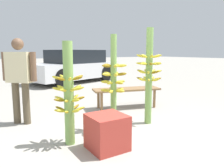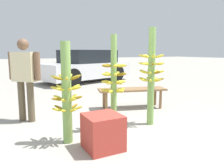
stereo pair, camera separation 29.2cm
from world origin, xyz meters
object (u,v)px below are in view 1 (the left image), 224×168
Objects in this scene: banana_stalk_center at (114,82)px; banana_stalk_right at (149,74)px; banana_stalk_left at (69,94)px; market_bench at (127,91)px; produce_crate at (107,132)px; vendor_person at (19,74)px; parked_car at (74,66)px.

banana_stalk_center is 0.92× the size of banana_stalk_right.
banana_stalk_left is 2.25m from market_bench.
market_bench is at bearing 47.28° from produce_crate.
market_bench is at bearing 45.78° from banana_stalk_center.
vendor_person is 5.59m from parked_car.
banana_stalk_center is at bearing 177.97° from banana_stalk_right.
vendor_person is 0.95× the size of market_bench.
banana_stalk_left is at bearing -131.02° from market_bench.
banana_stalk_left is 0.90× the size of market_bench.
market_bench is at bearing 154.40° from parked_car.
vendor_person is at bearing 107.28° from banana_stalk_left.
banana_stalk_left is at bearing 130.02° from produce_crate.
banana_stalk_left is at bearing 152.02° from vendor_person.
produce_crate is (0.77, -1.75, -0.67)m from vendor_person.
banana_stalk_left is at bearing -171.20° from banana_stalk_center.
banana_stalk_center is (0.82, 0.13, 0.10)m from banana_stalk_left.
banana_stalk_right is 1.47m from produce_crate.
vendor_person is 2.34m from market_bench.
market_bench is (1.87, 1.21, -0.33)m from banana_stalk_left.
vendor_person reaches higher than produce_crate.
market_bench is (1.05, 1.08, -0.42)m from banana_stalk_center.
banana_stalk_center is 0.98× the size of market_bench.
banana_stalk_right is at bearing -89.76° from market_bench.
banana_stalk_center is 0.93m from produce_crate.
banana_stalk_center reaches higher than vendor_person.
parked_car is (2.97, 4.73, -0.24)m from vendor_person.
produce_crate reaches higher than market_bench.
vendor_person reaches higher than banana_stalk_left.
produce_crate is at bearing 143.73° from parked_car.
produce_crate is (0.36, -0.43, -0.49)m from banana_stalk_left.
banana_stalk_right is 1.26m from market_bench.
vendor_person is (-0.41, 1.32, 0.18)m from banana_stalk_left.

